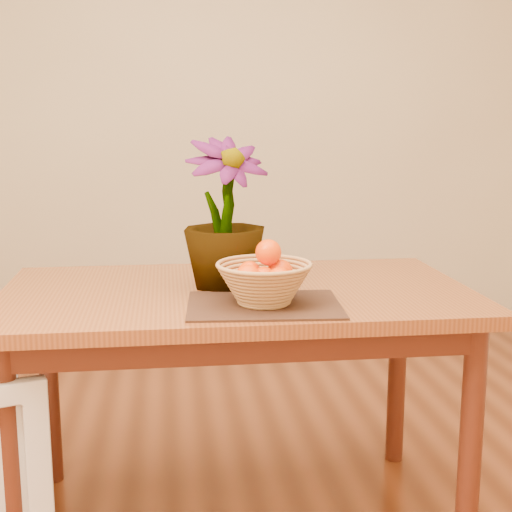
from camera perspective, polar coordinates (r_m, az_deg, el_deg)
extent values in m
cube|color=beige|center=(4.03, -4.41, 12.24)|extent=(4.00, 0.02, 2.70)
cube|color=brown|center=(2.15, -1.55, -3.14)|extent=(1.40, 0.80, 0.04)
cube|color=#431B0F|center=(2.17, -1.54, -4.68)|extent=(1.28, 0.68, 0.08)
cylinder|color=#431B0F|center=(2.01, -19.09, -16.16)|extent=(0.06, 0.06, 0.71)
cylinder|color=#431B0F|center=(2.14, 16.78, -14.39)|extent=(0.06, 0.06, 0.71)
cylinder|color=#431B0F|center=(2.59, -16.22, -9.80)|extent=(0.06, 0.06, 0.71)
cylinder|color=#431B0F|center=(2.69, 11.22, -8.81)|extent=(0.06, 0.06, 0.71)
cube|color=#372014|center=(1.94, 0.65, -3.94)|extent=(0.44, 0.34, 0.01)
cylinder|color=tan|center=(1.94, 0.65, -3.74)|extent=(0.13, 0.13, 0.01)
sphere|color=#EC3403|center=(1.93, 0.65, -1.72)|extent=(0.06, 0.06, 0.06)
sphere|color=#EC3403|center=(1.96, 1.92, -1.29)|extent=(0.07, 0.07, 0.07)
sphere|color=#EC3403|center=(1.97, -0.51, -1.35)|extent=(0.07, 0.07, 0.07)
sphere|color=#EC3403|center=(1.89, -0.67, -1.79)|extent=(0.07, 0.07, 0.07)
sphere|color=#EC3403|center=(1.88, 1.87, -1.91)|extent=(0.07, 0.07, 0.07)
sphere|color=#EC3403|center=(1.94, 0.99, 0.29)|extent=(0.07, 0.07, 0.07)
imported|color=#184B15|center=(2.12, -2.51, 3.42)|extent=(0.32, 0.32, 0.45)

